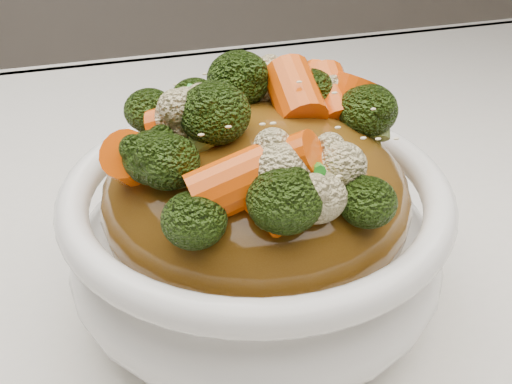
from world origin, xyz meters
name	(u,v)px	position (x,y,z in m)	size (l,w,h in m)	color
tablecloth	(206,269)	(0.00, 0.00, 0.73)	(1.20, 0.80, 0.04)	white
bowl	(256,238)	(0.02, -0.06, 0.79)	(0.22, 0.22, 0.09)	white
sauce_base	(256,196)	(0.02, -0.06, 0.82)	(0.18, 0.18, 0.10)	#58370F
carrots	(256,93)	(0.02, -0.06, 0.89)	(0.18, 0.18, 0.05)	#E45007
broccoli	(256,95)	(0.02, -0.06, 0.89)	(0.18, 0.18, 0.05)	black
cauliflower	(256,99)	(0.02, -0.06, 0.89)	(0.18, 0.18, 0.04)	beige
scallions	(256,92)	(0.02, -0.06, 0.89)	(0.13, 0.13, 0.02)	#259422
sesame_seeds	(256,92)	(0.02, -0.06, 0.89)	(0.16, 0.16, 0.01)	beige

